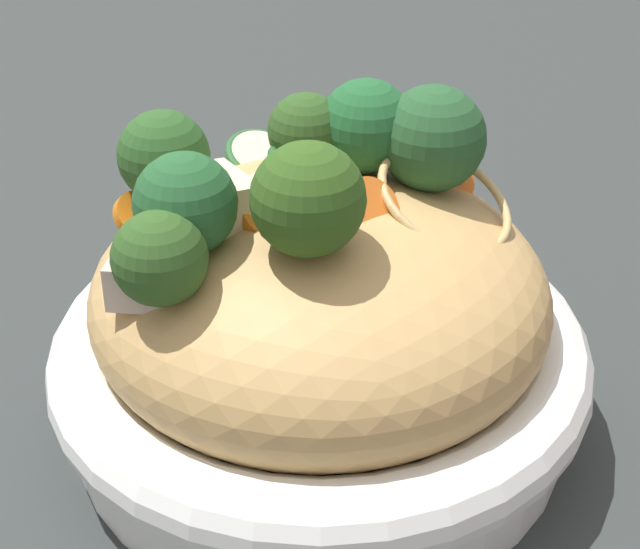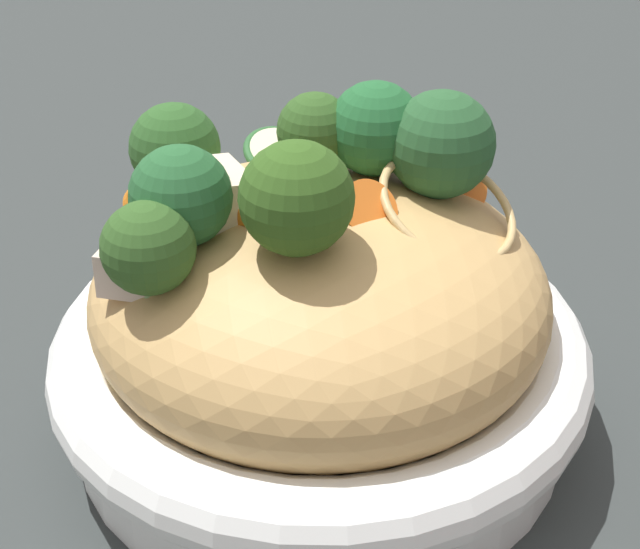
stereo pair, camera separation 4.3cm
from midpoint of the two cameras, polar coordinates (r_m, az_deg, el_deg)
ground_plane at (r=0.48m, az=2.58°, el=-8.62°), size 3.00×3.00×0.00m
serving_bowl at (r=0.46m, az=2.68°, el=-5.70°), size 0.26×0.26×0.06m
noodle_heap at (r=0.43m, az=2.86°, el=-1.19°), size 0.22×0.22×0.11m
broccoli_florets at (r=0.41m, az=1.41°, el=6.47°), size 0.18×0.17×0.07m
carrot_coins at (r=0.44m, az=4.12°, el=5.23°), size 0.14×0.16×0.04m
zucchini_slices at (r=0.45m, az=0.56°, el=6.61°), size 0.10×0.09×0.04m
chicken_chunks at (r=0.40m, az=-5.12°, el=3.22°), size 0.08×0.05×0.04m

